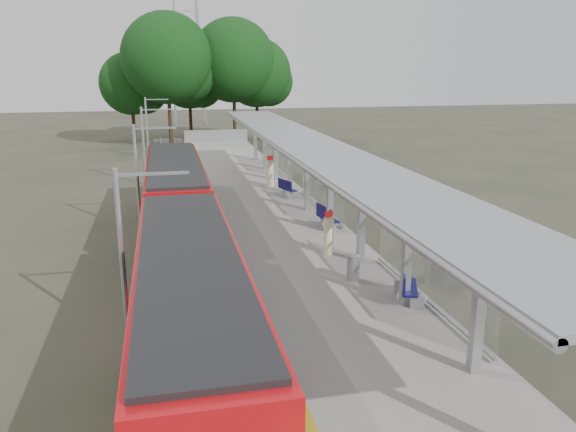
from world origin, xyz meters
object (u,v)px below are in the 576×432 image
(train, at_px, (181,232))
(bench_near, at_px, (407,285))
(info_pillar_far, at_px, (270,173))
(litter_bin, at_px, (353,268))
(bench_far, at_px, (287,188))
(info_pillar_near, at_px, (329,235))
(bench_mid, at_px, (326,217))

(train, xyz_separation_m, bench_near, (6.64, -5.63, -0.49))
(info_pillar_far, xyz_separation_m, litter_bin, (-0.16, -15.91, -0.35))
(info_pillar_far, distance_m, litter_bin, 15.91)
(train, height_order, bench_far, train)
(info_pillar_near, xyz_separation_m, litter_bin, (0.02, -2.91, -0.29))
(bench_mid, height_order, info_pillar_far, info_pillar_far)
(bench_mid, distance_m, litter_bin, 6.35)
(litter_bin, bearing_deg, info_pillar_near, 90.31)
(bench_far, bearing_deg, bench_mid, -105.52)
(bench_far, bearing_deg, info_pillar_near, -111.77)
(info_pillar_near, bearing_deg, bench_near, -98.86)
(bench_near, height_order, bench_mid, bench_near)
(bench_far, height_order, info_pillar_near, info_pillar_near)
(train, bearing_deg, litter_bin, -32.90)
(bench_mid, relative_size, litter_bin, 1.75)
(bench_near, distance_m, info_pillar_near, 5.03)
(train, distance_m, info_pillar_far, 13.57)
(info_pillar_near, xyz_separation_m, info_pillar_far, (0.18, 13.00, 0.06))
(info_pillar_far, relative_size, litter_bin, 2.04)
(bench_far, distance_m, info_pillar_far, 3.03)
(info_pillar_near, bearing_deg, litter_bin, -110.64)
(train, xyz_separation_m, litter_bin, (5.60, -3.62, -0.60))
(info_pillar_near, bearing_deg, info_pillar_far, 68.28)
(bench_far, bearing_deg, litter_bin, -111.01)
(bench_far, xyz_separation_m, info_pillar_near, (-0.54, -10.00, 0.24))
(bench_mid, bearing_deg, bench_near, -98.15)
(bench_near, relative_size, info_pillar_near, 0.94)
(bench_far, height_order, litter_bin, bench_far)
(bench_mid, bearing_deg, info_pillar_far, 85.15)
(bench_mid, relative_size, info_pillar_far, 0.86)
(bench_mid, bearing_deg, bench_far, 84.00)
(info_pillar_far, bearing_deg, train, -125.02)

